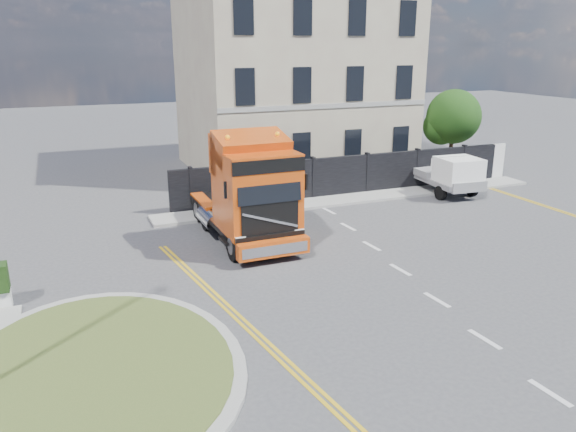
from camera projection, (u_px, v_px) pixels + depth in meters
name	position (u px, v px, depth m)	size (l,w,h in m)	color
ground	(316.00, 279.00, 18.20)	(120.00, 120.00, 0.00)	#424244
traffic_island	(97.00, 369.00, 12.99)	(6.80, 6.80, 0.17)	#989792
hoarding_fence	(359.00, 175.00, 28.24)	(18.80, 0.25, 2.00)	black
georgian_building	(292.00, 71.00, 33.28)	(12.30, 10.30, 12.80)	#BBB595
tree	(451.00, 119.00, 33.22)	(3.20, 3.20, 4.80)	#382619
pavement_far	(357.00, 198.00, 27.52)	(20.00, 1.60, 0.12)	#989792
truck	(251.00, 196.00, 20.94)	(2.68, 6.98, 4.16)	black
flatbed_pickup	(450.00, 174.00, 28.01)	(2.23, 4.92, 2.00)	gray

